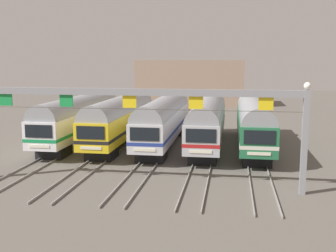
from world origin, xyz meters
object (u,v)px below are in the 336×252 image
at_px(commuter_train_silver, 164,118).
at_px(catenary_gantry, 130,107).
at_px(commuter_train_white, 80,116).
at_px(commuter_train_yellow, 121,117).
at_px(commuter_train_stainless, 208,119).
at_px(commuter_train_green, 254,120).

height_order(commuter_train_silver, catenary_gantry, catenary_gantry).
distance_m(commuter_train_white, commuter_train_silver, 8.59).
bearing_deg(catenary_gantry, commuter_train_yellow, 107.66).
xyz_separation_m(commuter_train_yellow, commuter_train_silver, (4.30, 0.00, 0.00)).
bearing_deg(commuter_train_white, commuter_train_yellow, 0.00).
relative_size(commuter_train_yellow, catenary_gantry, 0.81).
relative_size(commuter_train_silver, commuter_train_stainless, 1.00).
relative_size(commuter_train_white, catenary_gantry, 0.81).
distance_m(commuter_train_silver, catenary_gantry, 13.74).
bearing_deg(commuter_train_stainless, commuter_train_green, 0.00).
xyz_separation_m(commuter_train_white, catenary_gantry, (8.59, -13.50, 2.58)).
relative_size(commuter_train_white, commuter_train_silver, 1.00).
relative_size(commuter_train_yellow, commuter_train_silver, 1.00).
xyz_separation_m(commuter_train_yellow, catenary_gantry, (4.30, -13.50, 2.58)).
distance_m(commuter_train_yellow, commuter_train_green, 12.89).
bearing_deg(commuter_train_stainless, commuter_train_white, 180.00).
relative_size(commuter_train_stainless, catenary_gantry, 0.81).
bearing_deg(commuter_train_yellow, commuter_train_silver, 0.00).
height_order(commuter_train_yellow, commuter_train_silver, same).
relative_size(commuter_train_white, commuter_train_green, 1.00).
relative_size(commuter_train_yellow, commuter_train_green, 1.00).
bearing_deg(commuter_train_yellow, catenary_gantry, -72.34).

